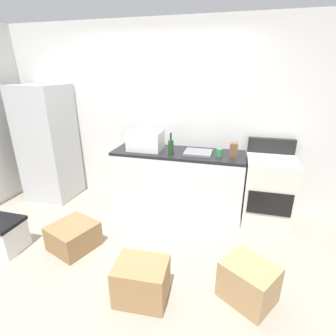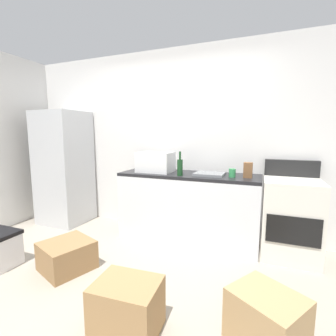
% 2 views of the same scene
% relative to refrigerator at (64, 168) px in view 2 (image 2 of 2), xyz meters
% --- Properties ---
extents(ground_plane, '(6.00, 6.00, 0.00)m').
position_rel_refrigerator_xyz_m(ground_plane, '(1.75, -1.15, -0.88)').
color(ground_plane, '#9E9384').
extents(wall_back, '(5.00, 0.10, 2.60)m').
position_rel_refrigerator_xyz_m(wall_back, '(1.75, 0.40, 0.42)').
color(wall_back, silver).
rests_on(wall_back, ground_plane).
extents(kitchen_counter, '(1.80, 0.60, 0.90)m').
position_rel_refrigerator_xyz_m(kitchen_counter, '(2.05, 0.05, -0.43)').
color(kitchen_counter, silver).
rests_on(kitchen_counter, ground_plane).
extents(refrigerator, '(0.68, 0.66, 1.76)m').
position_rel_refrigerator_xyz_m(refrigerator, '(0.00, 0.00, 0.00)').
color(refrigerator, silver).
rests_on(refrigerator, ground_plane).
extents(stove_oven, '(0.60, 0.61, 1.10)m').
position_rel_refrigerator_xyz_m(stove_oven, '(3.27, 0.06, -0.41)').
color(stove_oven, silver).
rests_on(stove_oven, ground_plane).
extents(microwave, '(0.46, 0.34, 0.27)m').
position_rel_refrigerator_xyz_m(microwave, '(1.59, 0.03, 0.16)').
color(microwave, white).
rests_on(microwave, kitchen_counter).
extents(sink_basin, '(0.36, 0.32, 0.03)m').
position_rel_refrigerator_xyz_m(sink_basin, '(2.33, 0.03, 0.04)').
color(sink_basin, slate).
rests_on(sink_basin, kitchen_counter).
extents(wine_bottle, '(0.07, 0.07, 0.30)m').
position_rel_refrigerator_xyz_m(wine_bottle, '(1.99, -0.13, 0.13)').
color(wine_bottle, '#193F1E').
rests_on(wine_bottle, kitchen_counter).
extents(coffee_mug, '(0.08, 0.08, 0.10)m').
position_rel_refrigerator_xyz_m(coffee_mug, '(2.61, -0.01, 0.07)').
color(coffee_mug, '#338C4C').
rests_on(coffee_mug, kitchen_counter).
extents(knife_block, '(0.10, 0.10, 0.18)m').
position_rel_refrigerator_xyz_m(knife_block, '(2.79, 0.02, 0.11)').
color(knife_block, brown).
rests_on(knife_block, kitchen_counter).
extents(cardboard_box_large, '(0.48, 0.39, 0.37)m').
position_rel_refrigerator_xyz_m(cardboard_box_large, '(2.09, -1.59, -0.69)').
color(cardboard_box_large, '#A37A4C').
rests_on(cardboard_box_large, ground_plane).
extents(cardboard_box_medium, '(0.59, 0.60, 0.29)m').
position_rel_refrigerator_xyz_m(cardboard_box_medium, '(1.08, -1.11, -0.73)').
color(cardboard_box_medium, olive).
rests_on(cardboard_box_medium, ground_plane).
extents(cardboard_box_small, '(0.57, 0.55, 0.37)m').
position_rel_refrigerator_xyz_m(cardboard_box_small, '(3.02, -1.36, -0.70)').
color(cardboard_box_small, tan).
rests_on(cardboard_box_small, ground_plane).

